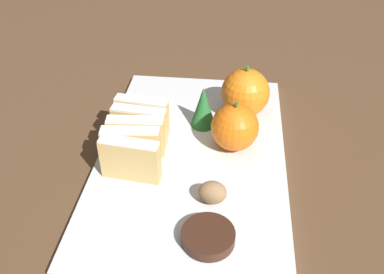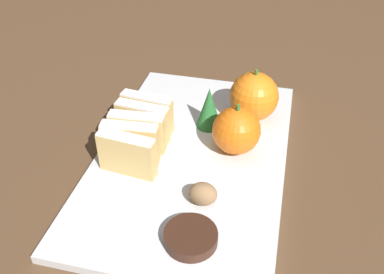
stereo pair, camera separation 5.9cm
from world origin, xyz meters
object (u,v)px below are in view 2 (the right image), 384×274
at_px(orange_near, 254,96).
at_px(orange_far, 236,130).
at_px(walnut, 203,194).
at_px(chocolate_cookie, 191,237).

xyz_separation_m(orange_near, orange_far, (-0.01, -0.09, -0.00)).
distance_m(orange_far, walnut, 0.12).
bearing_deg(walnut, orange_far, 78.45).
bearing_deg(walnut, chocolate_cookie, -90.31).
bearing_deg(chocolate_cookie, orange_near, 82.03).
xyz_separation_m(walnut, chocolate_cookie, (-0.00, -0.06, -0.01)).
height_order(orange_near, walnut, orange_near).
relative_size(orange_near, orange_far, 1.11).
bearing_deg(orange_far, orange_near, 81.29).
xyz_separation_m(orange_near, walnut, (-0.04, -0.20, -0.02)).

